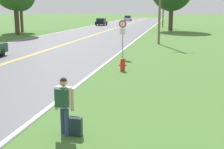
{
  "coord_description": "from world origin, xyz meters",
  "views": [
    {
      "loc": [
        11.2,
        -5.42,
        3.64
      ],
      "look_at": [
        8.62,
        7.29,
        0.89
      ],
      "focal_mm": 50.0,
      "sensor_mm": 36.0,
      "label": 1
    }
  ],
  "objects_px": {
    "hitchhiker_person": "(64,101)",
    "fire_hydrant": "(123,65)",
    "car_silver_sedan_mid_near": "(128,18)",
    "car_black_sedan_approaching": "(101,22)",
    "suitcase": "(75,127)",
    "traffic_sign": "(123,29)"
  },
  "relations": [
    {
      "from": "hitchhiker_person",
      "to": "traffic_sign",
      "type": "xyz_separation_m",
      "value": [
        -0.8,
        14.9,
        1.07
      ]
    },
    {
      "from": "suitcase",
      "to": "hitchhiker_person",
      "type": "bearing_deg",
      "value": 97.22
    },
    {
      "from": "car_silver_sedan_mid_near",
      "to": "fire_hydrant",
      "type": "bearing_deg",
      "value": -172.67
    },
    {
      "from": "fire_hydrant",
      "to": "suitcase",
      "type": "bearing_deg",
      "value": -88.65
    },
    {
      "from": "suitcase",
      "to": "car_silver_sedan_mid_near",
      "type": "bearing_deg",
      "value": 9.12
    },
    {
      "from": "suitcase",
      "to": "traffic_sign",
      "type": "bearing_deg",
      "value": 5.77
    },
    {
      "from": "fire_hydrant",
      "to": "traffic_sign",
      "type": "bearing_deg",
      "value": 99.73
    },
    {
      "from": "car_black_sedan_approaching",
      "to": "car_silver_sedan_mid_near",
      "type": "xyz_separation_m",
      "value": [
        1.71,
        27.3,
        -0.01
      ]
    },
    {
      "from": "car_black_sedan_approaching",
      "to": "suitcase",
      "type": "bearing_deg",
      "value": -166.97
    },
    {
      "from": "suitcase",
      "to": "car_silver_sedan_mid_near",
      "type": "distance_m",
      "value": 86.79
    },
    {
      "from": "suitcase",
      "to": "car_black_sedan_approaching",
      "type": "relative_size",
      "value": 0.15
    },
    {
      "from": "hitchhiker_person",
      "to": "car_silver_sedan_mid_near",
      "type": "bearing_deg",
      "value": 8.92
    },
    {
      "from": "hitchhiker_person",
      "to": "fire_hydrant",
      "type": "bearing_deg",
      "value": 1.06
    },
    {
      "from": "traffic_sign",
      "to": "car_black_sedan_approaching",
      "type": "xyz_separation_m",
      "value": [
        -12.1,
        43.87,
        -1.34
      ]
    },
    {
      "from": "hitchhiker_person",
      "to": "suitcase",
      "type": "relative_size",
      "value": 2.88
    },
    {
      "from": "hitchhiker_person",
      "to": "fire_hydrant",
      "type": "distance_m",
      "value": 9.8
    },
    {
      "from": "hitchhiker_person",
      "to": "fire_hydrant",
      "type": "height_order",
      "value": "hitchhiker_person"
    },
    {
      "from": "fire_hydrant",
      "to": "traffic_sign",
      "type": "distance_m",
      "value": 5.47
    },
    {
      "from": "hitchhiker_person",
      "to": "car_black_sedan_approaching",
      "type": "xyz_separation_m",
      "value": [
        -12.9,
        58.76,
        -0.27
      ]
    },
    {
      "from": "hitchhiker_person",
      "to": "fire_hydrant",
      "type": "xyz_separation_m",
      "value": [
        0.08,
        9.78,
        -0.66
      ]
    },
    {
      "from": "car_black_sedan_approaching",
      "to": "traffic_sign",
      "type": "bearing_deg",
      "value": -164.22
    },
    {
      "from": "car_black_sedan_approaching",
      "to": "car_silver_sedan_mid_near",
      "type": "height_order",
      "value": "car_black_sedan_approaching"
    }
  ]
}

